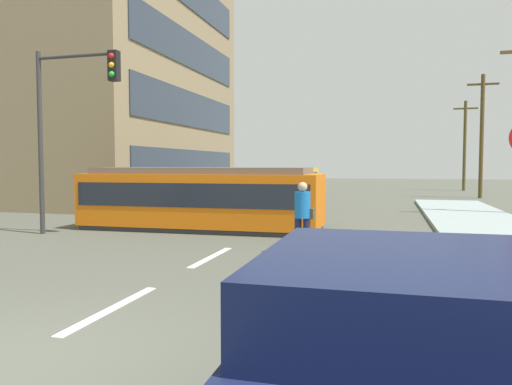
# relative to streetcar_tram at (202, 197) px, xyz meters

# --- Properties ---
(ground_plane) EXTENTS (120.00, 120.00, 0.00)m
(ground_plane) POSITION_rel_streetcar_tram_xyz_m (1.97, -0.40, -1.02)
(ground_plane) COLOR #4D4F44
(lane_stripe_1) EXTENTS (0.16, 2.40, 0.01)m
(lane_stripe_1) POSITION_rel_streetcar_tram_xyz_m (1.97, -8.40, -1.02)
(lane_stripe_1) COLOR silver
(lane_stripe_1) RESTS_ON ground
(lane_stripe_2) EXTENTS (0.16, 2.40, 0.01)m
(lane_stripe_2) POSITION_rel_streetcar_tram_xyz_m (1.97, -4.40, -1.02)
(lane_stripe_2) COLOR silver
(lane_stripe_2) RESTS_ON ground
(lane_stripe_3) EXTENTS (0.16, 2.40, 0.01)m
(lane_stripe_3) POSITION_rel_streetcar_tram_xyz_m (1.97, 6.00, -1.02)
(lane_stripe_3) COLOR silver
(lane_stripe_3) RESTS_ON ground
(lane_stripe_4) EXTENTS (0.16, 2.40, 0.01)m
(lane_stripe_4) POSITION_rel_streetcar_tram_xyz_m (1.97, 12.00, -1.02)
(lane_stripe_4) COLOR silver
(lane_stripe_4) RESTS_ON ground
(corner_building) EXTENTS (14.29, 15.51, 22.40)m
(corner_building) POSITION_rel_streetcar_tram_xyz_m (-11.96, 10.56, 10.18)
(corner_building) COLOR #8C7858
(corner_building) RESTS_ON ground
(streetcar_tram) EXTENTS (7.65, 2.68, 1.98)m
(streetcar_tram) POSITION_rel_streetcar_tram_xyz_m (0.00, 0.00, 0.00)
(streetcar_tram) COLOR orange
(streetcar_tram) RESTS_ON ground
(city_bus) EXTENTS (2.68, 5.76, 1.90)m
(city_bus) POSITION_rel_streetcar_tram_xyz_m (0.94, 7.46, 0.07)
(city_bus) COLOR gold
(city_bus) RESTS_ON ground
(pedestrian_crossing) EXTENTS (0.47, 0.36, 1.67)m
(pedestrian_crossing) POSITION_rel_streetcar_tram_xyz_m (3.88, -3.56, -0.08)
(pedestrian_crossing) COLOR #1B1E41
(pedestrian_crossing) RESTS_ON ground
(traffic_light_mast) EXTENTS (2.71, 0.33, 5.38)m
(traffic_light_mast) POSITION_rel_streetcar_tram_xyz_m (-3.19, -2.28, 2.72)
(traffic_light_mast) COLOR #333333
(traffic_light_mast) RESTS_ON ground
(utility_pole_far) EXTENTS (1.80, 0.24, 7.57)m
(utility_pole_far) POSITION_rel_streetcar_tram_xyz_m (11.21, 17.95, 2.94)
(utility_pole_far) COLOR #514020
(utility_pole_far) RESTS_ON ground
(utility_pole_distant) EXTENTS (1.80, 0.24, 7.09)m
(utility_pole_distant) POSITION_rel_streetcar_tram_xyz_m (11.51, 26.96, 2.70)
(utility_pole_distant) COLOR #4E4721
(utility_pole_distant) RESTS_ON ground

